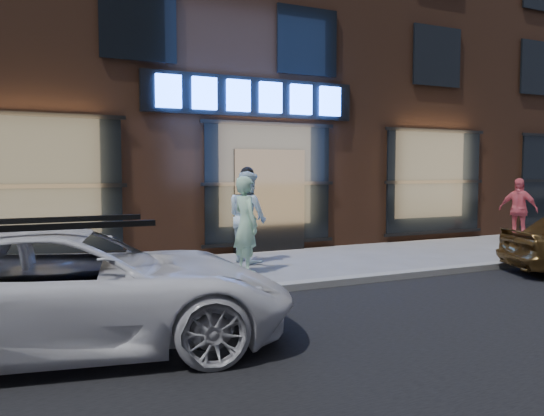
{
  "coord_description": "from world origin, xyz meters",
  "views": [
    {
      "loc": [
        -5.19,
        -7.44,
        1.9
      ],
      "look_at": [
        -1.01,
        1.6,
        1.2
      ],
      "focal_mm": 35.0,
      "sensor_mm": 36.0,
      "label": 1
    }
  ],
  "objects": [
    {
      "name": "ground",
      "position": [
        0.0,
        0.0,
        0.0
      ],
      "size": [
        90.0,
        90.0,
        0.0
      ],
      "primitive_type": "plane",
      "color": "slate",
      "rests_on": "ground"
    },
    {
      "name": "curb",
      "position": [
        0.0,
        0.0,
        0.06
      ],
      "size": [
        60.0,
        0.25,
        0.12
      ],
      "primitive_type": "cube",
      "color": "gray",
      "rests_on": "ground"
    },
    {
      "name": "storefront_building",
      "position": [
        -0.0,
        7.99,
        5.15
      ],
      "size": [
        30.2,
        8.28,
        10.3
      ],
      "color": "#54301E",
      "rests_on": "ground"
    },
    {
      "name": "man_bowtie",
      "position": [
        -1.52,
        1.67,
        0.9
      ],
      "size": [
        0.5,
        0.7,
        1.8
      ],
      "primitive_type": "imported",
      "rotation": [
        0.0,
        0.0,
        1.67
      ],
      "color": "#9DCEAE",
      "rests_on": "ground"
    },
    {
      "name": "man_cap",
      "position": [
        -1.07,
        2.71,
        0.95
      ],
      "size": [
        0.88,
        1.04,
        1.9
      ],
      "primitive_type": "imported",
      "rotation": [
        0.0,
        0.0,
        1.76
      ],
      "color": "white",
      "rests_on": "ground"
    },
    {
      "name": "passerby",
      "position": [
        6.89,
        2.78,
        0.85
      ],
      "size": [
        0.78,
        1.08,
        1.71
      ],
      "primitive_type": "imported",
      "rotation": [
        0.0,
        0.0,
        -1.16
      ],
      "color": "#EC616E",
      "rests_on": "ground"
    },
    {
      "name": "white_suv",
      "position": [
        -4.79,
        -1.54,
        0.65
      ],
      "size": [
        5.01,
        2.94,
        1.31
      ],
      "primitive_type": "imported",
      "rotation": [
        0.0,
        0.0,
        1.4
      ],
      "color": "white",
      "rests_on": "ground"
    }
  ]
}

